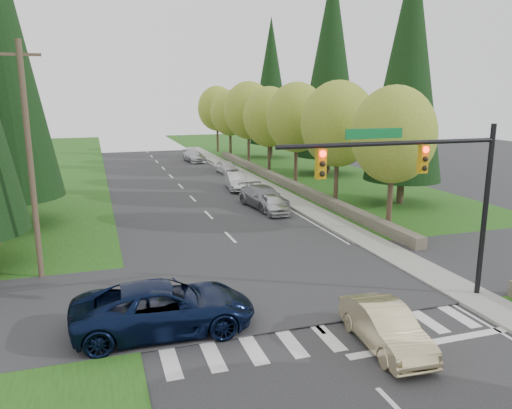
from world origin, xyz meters
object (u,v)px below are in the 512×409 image
parked_car_d (226,167)px  parked_car_e (194,156)px  suv_navy (164,307)px  parked_car_a (273,204)px  parked_car_b (264,197)px  sedan_champagne (385,327)px  parked_car_c (237,181)px

parked_car_d → parked_car_e: (-1.40, 9.49, 0.02)m
suv_navy → parked_car_e: suv_navy is taller
parked_car_a → parked_car_b: parked_car_b is taller
sedan_champagne → suv_navy: suv_navy is taller
sedan_champagne → parked_car_b: bearing=85.7°
parked_car_a → parked_car_e: 27.03m
sedan_champagne → parked_car_d: size_ratio=1.08×
suv_navy → parked_car_e: bearing=-11.0°
sedan_champagne → parked_car_e: sedan_champagne is taller
sedan_champagne → parked_car_e: size_ratio=0.90×
parked_car_d → parked_car_e: bearing=92.6°
suv_navy → parked_car_c: suv_navy is taller
sedan_champagne → parked_car_d: 35.93m
parked_car_e → sedan_champagne: bearing=-99.6°
parked_car_d → parked_car_a: bearing=-100.2°
parked_car_c → parked_car_d: size_ratio=1.13×
suv_navy → sedan_champagne: bearing=-115.4°
parked_car_c → parked_car_e: size_ratio=0.94×
sedan_champagne → parked_car_a: size_ratio=1.10×
parked_car_b → parked_car_c: (0.00, 7.00, -0.03)m
parked_car_b → parked_car_e: bearing=82.7°
parked_car_b → parked_car_e: 25.22m
parked_car_e → parked_car_d: bearing=-87.7°
parked_car_a → parked_car_d: size_ratio=0.99×
parked_car_e → parked_car_c: bearing=-96.1°
parked_car_c → parked_car_a: bearing=-82.9°
parked_car_b → parked_car_e: size_ratio=1.12×
sedan_champagne → parked_car_d: sedan_champagne is taller
suv_navy → parked_car_a: size_ratio=1.62×
sedan_champagne → parked_car_d: (4.17, 35.69, -0.03)m
parked_car_d → parked_car_c: bearing=-104.9°
parked_car_a → parked_car_d: (1.36, 17.54, 0.01)m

